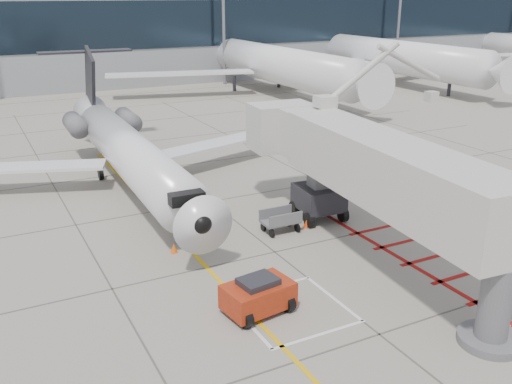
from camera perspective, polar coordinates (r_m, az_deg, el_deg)
ground_plane at (r=25.07m, az=6.41°, el=-9.48°), size 260.00×260.00×0.00m
regional_jet at (r=34.48m, az=-11.74°, el=5.36°), size 24.61×30.63×7.85m
jet_bridge at (r=25.97m, az=13.10°, el=0.74°), size 11.08×20.59×7.94m
pushback_tug at (r=22.82m, az=0.21°, el=-10.19°), size 2.90×2.03×1.57m
baggage_cart at (r=30.18m, az=2.46°, el=-2.88°), size 1.98×1.26×1.24m
ground_power_unit at (r=34.45m, az=15.31°, el=-0.10°), size 2.43×1.44×1.91m
cone_nose at (r=28.24m, az=-8.21°, el=-5.56°), size 0.34×0.34×0.47m
cone_side at (r=30.96m, az=5.06°, el=-3.15°), size 0.32×0.32×0.44m
terminal_building at (r=91.05m, az=-13.56°, el=15.73°), size 180.00×28.00×14.00m
terminal_glass_band at (r=77.48m, az=-10.91°, el=16.09°), size 180.00×0.10×6.00m
bg_aircraft_c at (r=72.97m, az=0.93°, el=15.08°), size 39.22×43.58×13.07m
bg_aircraft_d at (r=83.24m, az=12.55°, el=15.21°), size 39.50×43.89×13.17m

